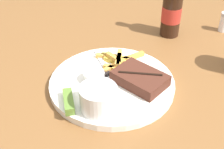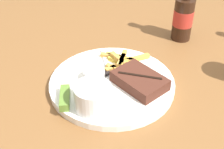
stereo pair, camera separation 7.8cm
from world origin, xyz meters
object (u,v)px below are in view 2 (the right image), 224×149
(fork_utensil, at_px, (106,62))
(beer_bottle, at_px, (183,17))
(pickle_spear, at_px, (65,98))
(dinner_plate, at_px, (112,84))
(coleslaw_cup, at_px, (93,96))
(steak_portion, at_px, (140,81))
(knife_utensil, at_px, (128,75))
(dipping_sauce_cup, at_px, (94,75))

(fork_utensil, height_order, beer_bottle, beer_bottle)
(pickle_spear, bearing_deg, beer_bottle, 97.00)
(dinner_plate, xyz_separation_m, coleslaw_cup, (0.05, -0.09, 0.04))
(pickle_spear, bearing_deg, coleslaw_cup, 35.28)
(dinner_plate, distance_m, fork_utensil, 0.09)
(steak_portion, height_order, pickle_spear, steak_portion)
(fork_utensil, xyz_separation_m, knife_utensil, (0.08, 0.01, 0.00))
(steak_portion, distance_m, pickle_spear, 0.19)
(coleslaw_cup, height_order, fork_utensil, coleslaw_cup)
(dipping_sauce_cup, bearing_deg, dinner_plate, 43.31)
(dinner_plate, height_order, pickle_spear, pickle_spear)
(coleslaw_cup, xyz_separation_m, knife_utensil, (-0.04, 0.14, -0.03))
(steak_portion, bearing_deg, coleslaw_cup, -91.68)
(fork_utensil, distance_m, beer_bottle, 0.29)
(steak_portion, bearing_deg, fork_utensil, -177.49)
(dinner_plate, relative_size, dipping_sauce_cup, 5.93)
(dinner_plate, xyz_separation_m, knife_utensil, (0.01, 0.05, 0.01))
(pickle_spear, distance_m, beer_bottle, 0.46)
(dipping_sauce_cup, bearing_deg, steak_portion, 40.03)
(coleslaw_cup, relative_size, pickle_spear, 1.13)
(pickle_spear, height_order, fork_utensil, pickle_spear)
(pickle_spear, relative_size, knife_utensil, 0.57)
(knife_utensil, distance_m, beer_bottle, 0.29)
(steak_portion, height_order, knife_utensil, steak_portion)
(dinner_plate, distance_m, beer_bottle, 0.34)
(beer_bottle, bearing_deg, pickle_spear, -83.00)
(coleslaw_cup, bearing_deg, pickle_spear, -144.72)
(dinner_plate, xyz_separation_m, steak_portion, (0.06, 0.04, 0.02))
(fork_utensil, bearing_deg, knife_utensil, 31.95)
(steak_portion, xyz_separation_m, fork_utensil, (-0.13, -0.01, -0.01))
(dinner_plate, relative_size, steak_portion, 2.40)
(steak_portion, distance_m, dipping_sauce_cup, 0.12)
(pickle_spear, xyz_separation_m, fork_utensil, (-0.07, 0.17, -0.01))
(dinner_plate, xyz_separation_m, dipping_sauce_cup, (-0.03, -0.03, 0.02))
(pickle_spear, distance_m, fork_utensil, 0.19)
(dipping_sauce_cup, bearing_deg, coleslaw_cup, -36.24)
(dinner_plate, bearing_deg, dipping_sauce_cup, -136.69)
(dipping_sauce_cup, bearing_deg, fork_utensil, 121.84)
(coleslaw_cup, distance_m, beer_bottle, 0.43)
(dipping_sauce_cup, bearing_deg, knife_utensil, 61.75)
(dipping_sauce_cup, distance_m, pickle_spear, 0.11)
(pickle_spear, bearing_deg, dipping_sauce_cup, 104.73)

